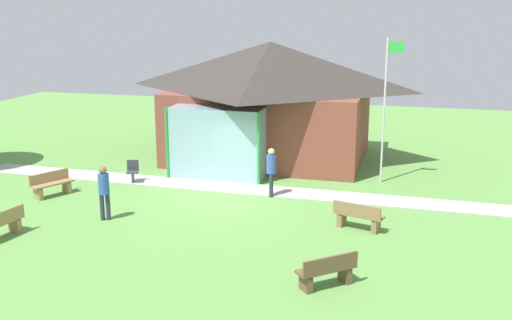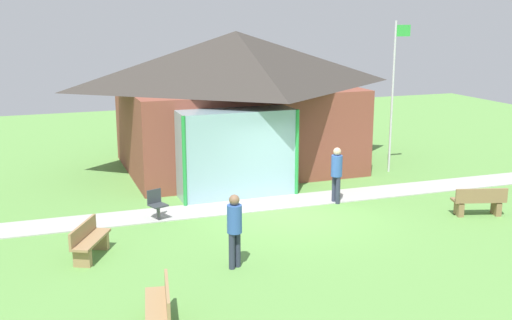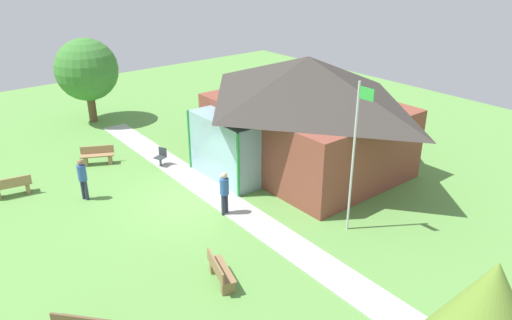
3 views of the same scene
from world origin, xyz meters
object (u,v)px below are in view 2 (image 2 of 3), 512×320
object	(u,v)px
bench_mid_left	(89,241)
visitor_on_path	(337,171)
flagpole	(394,90)
bench_mid_right	(479,202)
visitor_strolling_lawn	(235,225)
patio_chair_west	(157,206)
pavilion	(236,98)
bench_front_left	(160,308)

from	to	relation	value
bench_mid_left	visitor_on_path	distance (m)	7.79
flagpole	bench_mid_right	world-z (taller)	flagpole
visitor_strolling_lawn	patio_chair_west	bearing A→B (deg)	-101.03
flagpole	bench_mid_left	bearing A→B (deg)	-157.04
visitor_strolling_lawn	bench_mid_left	bearing A→B (deg)	-55.25
bench_mid_left	patio_chair_west	bearing A→B (deg)	164.35
flagpole	bench_mid_right	distance (m)	5.94
pavilion	bench_front_left	world-z (taller)	pavilion
bench_mid_right	bench_front_left	bearing A→B (deg)	-144.78
bench_mid_right	visitor_on_path	world-z (taller)	visitor_on_path
bench_mid_right	flagpole	bearing A→B (deg)	102.54
bench_mid_left	bench_mid_right	distance (m)	10.83
bench_mid_right	visitor_on_path	distance (m)	4.18
bench_mid_left	visitor_strolling_lawn	distance (m)	3.59
flagpole	visitor_strolling_lawn	xyz separation A→B (m)	(-8.12, -6.51, -1.99)
patio_chair_west	visitor_on_path	size ratio (longest dim) A/B	0.49
pavilion	bench_mid_left	bearing A→B (deg)	-129.95
visitor_on_path	visitor_strolling_lawn	size ratio (longest dim) A/B	1.00
pavilion	patio_chair_west	bearing A→B (deg)	-128.55
pavilion	visitor_on_path	distance (m)	5.77
visitor_on_path	visitor_strolling_lawn	xyz separation A→B (m)	(-4.47, -3.69, 0.00)
bench_mid_left	visitor_strolling_lawn	size ratio (longest dim) A/B	0.88
visitor_on_path	visitor_strolling_lawn	bearing A→B (deg)	117.30
bench_mid_left	visitor_on_path	xyz separation A→B (m)	(7.52, 1.92, 0.62)
flagpole	visitor_on_path	bearing A→B (deg)	-142.39
flagpole	bench_mid_right	bearing A→B (deg)	-93.92
bench_front_left	patio_chair_west	size ratio (longest dim) A/B	1.81
patio_chair_west	visitor_on_path	world-z (taller)	visitor_on_path
visitor_on_path	pavilion	bearing A→B (deg)	2.83
pavilion	bench_mid_right	bearing A→B (deg)	-58.92
pavilion	flagpole	bearing A→B (deg)	-26.39
bench_mid_right	patio_chair_west	bearing A→B (deg)	178.79
patio_chair_west	visitor_on_path	xyz separation A→B (m)	(5.47, -0.29, 0.61)
bench_mid_left	patio_chair_west	xyz separation A→B (m)	(2.05, 2.21, 0.01)
visitor_on_path	bench_front_left	bearing A→B (deg)	119.31
pavilion	patio_chair_west	xyz separation A→B (m)	(-4.03, -5.06, -2.23)
bench_mid_left	bench_mid_right	xyz separation A→B (m)	(10.81, -0.59, 0.00)
pavilion	visitor_on_path	size ratio (longest dim) A/B	5.23
flagpole	visitor_strolling_lawn	bearing A→B (deg)	-141.31
bench_mid_left	bench_mid_right	size ratio (longest dim) A/B	0.98
patio_chair_west	pavilion	bearing A→B (deg)	-149.27
visitor_strolling_lawn	pavilion	bearing A→B (deg)	-133.70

